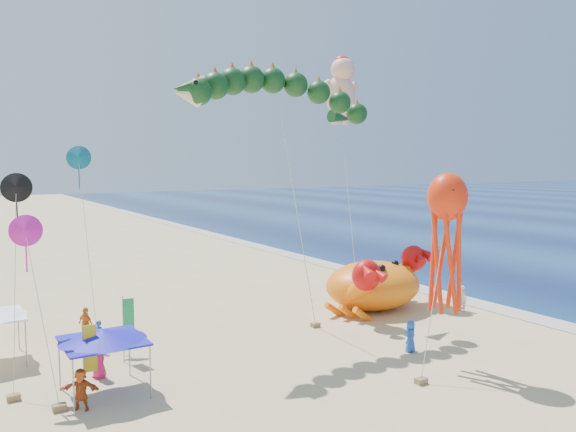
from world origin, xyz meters
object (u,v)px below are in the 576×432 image
object	(u,v)px
cherub_kite	(341,89)
dragon_kite	(277,99)
octopus_kite	(447,232)
crab_inflatable	(374,283)
canopy_blue	(103,336)

from	to	relation	value
cherub_kite	dragon_kite	bearing A→B (deg)	-144.99
dragon_kite	octopus_kite	distance (m)	11.81
dragon_kite	octopus_kite	size ratio (longest dim) A/B	1.59
crab_inflatable	dragon_kite	bearing A→B (deg)	-175.74
cherub_kite	octopus_kite	distance (m)	18.81
crab_inflatable	canopy_blue	distance (m)	18.82
dragon_kite	cherub_kite	size ratio (longest dim) A/B	0.83
dragon_kite	octopus_kite	world-z (taller)	dragon_kite
crab_inflatable	canopy_blue	world-z (taller)	crab_inflatable
dragon_kite	cherub_kite	xyz separation A→B (m)	(9.37, 6.57, 1.95)
octopus_kite	canopy_blue	xyz separation A→B (m)	(-14.15, 5.14, -3.88)
dragon_kite	canopy_blue	distance (m)	15.44
crab_inflatable	octopus_kite	xyz separation A→B (m)	(-4.09, -9.70, 4.63)
crab_inflatable	cherub_kite	xyz separation A→B (m)	(1.74, 6.00, 13.19)
dragon_kite	canopy_blue	xyz separation A→B (m)	(-10.61, -3.99, -10.49)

